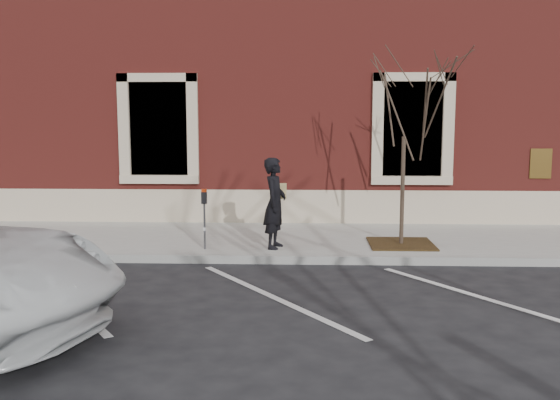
{
  "coord_description": "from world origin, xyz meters",
  "views": [
    {
      "loc": [
        0.45,
        -11.29,
        2.72
      ],
      "look_at": [
        0.0,
        0.6,
        1.1
      ],
      "focal_mm": 40.0,
      "sensor_mm": 36.0,
      "label": 1
    }
  ],
  "objects": [
    {
      "name": "man",
      "position": [
        -0.1,
        0.64,
        1.03
      ],
      "size": [
        0.54,
        0.72,
        1.76
      ],
      "primitive_type": "imported",
      "rotation": [
        0.0,
        0.0,
        1.37
      ],
      "color": "black",
      "rests_on": "sidewalk_near"
    },
    {
      "name": "sapling",
      "position": [
        2.41,
        1.04,
        2.9
      ],
      "size": [
        2.36,
        2.36,
        3.93
      ],
      "color": "#3F3026",
      "rests_on": "sidewalk_near"
    },
    {
      "name": "tree_grate",
      "position": [
        2.41,
        1.04,
        0.17
      ],
      "size": [
        1.27,
        1.27,
        0.03
      ],
      "primitive_type": "cube",
      "color": "#432E15",
      "rests_on": "sidewalk_near"
    },
    {
      "name": "ground",
      "position": [
        0.0,
        0.0,
        0.0
      ],
      "size": [
        120.0,
        120.0,
        0.0
      ],
      "primitive_type": "plane",
      "color": "#28282B",
      "rests_on": "ground"
    },
    {
      "name": "parking_meter",
      "position": [
        -1.45,
        0.48,
        0.96
      ],
      "size": [
        0.11,
        0.08,
        1.17
      ],
      "rotation": [
        0.0,
        0.0,
        -0.08
      ],
      "color": "#595B60",
      "rests_on": "sidewalk_near"
    },
    {
      "name": "curb_near",
      "position": [
        0.0,
        -0.05,
        0.07
      ],
      "size": [
        40.0,
        0.12,
        0.15
      ],
      "primitive_type": "cube",
      "color": "#9E9E99",
      "rests_on": "ground"
    },
    {
      "name": "parking_stripes",
      "position": [
        0.0,
        -2.2,
        0.0
      ],
      "size": [
        28.0,
        4.4,
        0.01
      ],
      "primitive_type": null,
      "color": "silver",
      "rests_on": "ground"
    },
    {
      "name": "sidewalk_near",
      "position": [
        0.0,
        1.75,
        0.07
      ],
      "size": [
        40.0,
        3.5,
        0.15
      ],
      "primitive_type": "cube",
      "color": "#BBB9B0",
      "rests_on": "ground"
    },
    {
      "name": "building_civic",
      "position": [
        0.0,
        7.74,
        4.0
      ],
      "size": [
        40.0,
        8.62,
        8.0
      ],
      "color": "maroon",
      "rests_on": "ground"
    }
  ]
}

